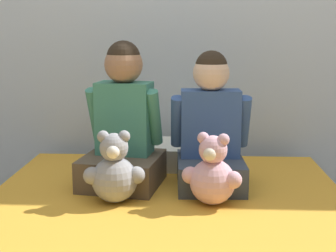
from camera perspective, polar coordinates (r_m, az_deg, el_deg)
The scene contains 6 objects.
wall_behind_bed at distance 2.64m, azimuth 0.81°, elevation 14.95°, with size 8.00×0.06×2.50m.
child_on_left at distance 2.06m, azimuth -5.46°, elevation -0.17°, with size 0.38×0.37×0.63m.
child_on_right at distance 2.04m, azimuth 5.20°, elevation -0.69°, with size 0.35×0.34×0.59m.
teddy_bear_held_by_left_child at distance 1.87m, azimuth -6.54°, elevation -5.63°, with size 0.24×0.18×0.29m.
teddy_bear_held_by_right_child at distance 1.85m, azimuth 5.44°, elevation -5.90°, with size 0.23×0.18×0.29m.
pillow_at_headboard at distance 2.39m, azimuth 0.46°, elevation -3.42°, with size 0.55×0.32×0.11m.
Camera 1 is at (0.10, -1.51, 1.10)m, focal length 50.00 mm.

